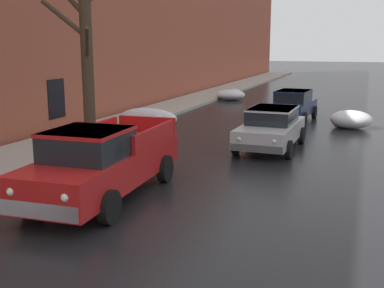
# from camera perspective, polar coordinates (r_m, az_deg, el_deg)

# --- Properties ---
(left_sidewalk_slab) EXTENTS (2.62, 80.00, 0.15)m
(left_sidewalk_slab) POSITION_cam_1_polar(r_m,az_deg,el_deg) (23.61, -6.26, 3.17)
(left_sidewalk_slab) COLOR #A8A399
(left_sidewalk_slab) RESTS_ON ground
(brick_townhouse_facade) EXTENTS (0.63, 80.00, 11.25)m
(brick_townhouse_facade) POSITION_cam_1_polar(r_m,az_deg,el_deg) (24.29, -10.57, 16.42)
(brick_townhouse_facade) COLOR #9E4C38
(brick_townhouse_facade) RESTS_ON ground
(snow_bank_near_corner_left) EXTENTS (1.92, 1.42, 0.73)m
(snow_bank_near_corner_left) POSITION_cam_1_polar(r_m,az_deg,el_deg) (31.42, 4.72, 5.83)
(snow_bank_near_corner_left) COLOR white
(snow_bank_near_corner_left) RESTS_ON ground
(snow_bank_along_left_kerb) EXTENTS (1.76, 1.39, 0.79)m
(snow_bank_along_left_kerb) POSITION_cam_1_polar(r_m,az_deg,el_deg) (21.93, 18.11, 2.80)
(snow_bank_along_left_kerb) COLOR white
(snow_bank_along_left_kerb) RESTS_ON ground
(snow_bank_along_right_kerb) EXTENTS (2.69, 0.94, 0.85)m
(snow_bank_along_right_kerb) POSITION_cam_1_polar(r_m,az_deg,el_deg) (21.05, -5.01, 3.07)
(snow_bank_along_right_kerb) COLOR white
(snow_bank_along_right_kerb) RESTS_ON ground
(bare_tree_second_along_sidewalk) EXTENTS (3.13, 2.56, 6.31)m
(bare_tree_second_along_sidewalk) POSITION_cam_1_polar(r_m,az_deg,el_deg) (16.75, -12.48, 10.46)
(bare_tree_second_along_sidewalk) COLOR #423323
(bare_tree_second_along_sidewalk) RESTS_ON ground
(pickup_truck_red_approaching_near_lane) EXTENTS (2.24, 5.46, 1.76)m
(pickup_truck_red_approaching_near_lane) POSITION_cam_1_polar(r_m,az_deg,el_deg) (11.46, -10.63, -2.11)
(pickup_truck_red_approaching_near_lane) COLOR red
(pickup_truck_red_approaching_near_lane) RESTS_ON ground
(sedan_silver_parked_kerbside_close) EXTENTS (2.00, 4.24, 1.42)m
(sedan_silver_parked_kerbside_close) POSITION_cam_1_polar(r_m,az_deg,el_deg) (16.94, 9.39, 1.99)
(sedan_silver_parked_kerbside_close) COLOR #B7B7BC
(sedan_silver_parked_kerbside_close) RESTS_ON ground
(sedan_darkblue_parked_kerbside_mid) EXTENTS (2.11, 4.06, 1.42)m
(sedan_darkblue_parked_kerbside_mid) POSITION_cam_1_polar(r_m,az_deg,el_deg) (23.43, 11.81, 4.59)
(sedan_darkblue_parked_kerbside_mid) COLOR navy
(sedan_darkblue_parked_kerbside_mid) RESTS_ON ground
(fire_hydrant) EXTENTS (0.42, 0.22, 0.71)m
(fire_hydrant) POSITION_cam_1_polar(r_m,az_deg,el_deg) (15.53, -14.16, -0.59)
(fire_hydrant) COLOR #B21E19
(fire_hydrant) RESTS_ON ground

